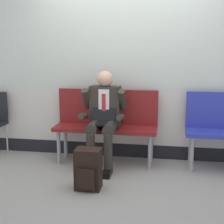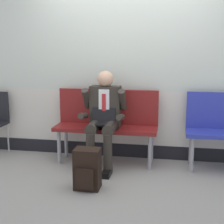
# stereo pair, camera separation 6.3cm
# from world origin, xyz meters

# --- Properties ---
(ground_plane) EXTENTS (18.00, 18.00, 0.00)m
(ground_plane) POSITION_xyz_m (0.00, 0.00, 0.00)
(ground_plane) COLOR gray
(station_wall) EXTENTS (5.49, 0.14, 3.12)m
(station_wall) POSITION_xyz_m (0.00, 0.56, 1.54)
(station_wall) COLOR beige
(station_wall) RESTS_ON ground
(bench_with_person) EXTENTS (1.38, 0.42, 0.99)m
(bench_with_person) POSITION_xyz_m (-0.25, 0.29, 0.58)
(bench_with_person) COLOR maroon
(bench_with_person) RESTS_ON ground
(person_seated) EXTENTS (0.57, 0.70, 1.25)m
(person_seated) POSITION_xyz_m (-0.25, 0.08, 0.67)
(person_seated) COLOR #2D2823
(person_seated) RESTS_ON ground
(backpack) EXTENTS (0.28, 0.25, 0.46)m
(backpack) POSITION_xyz_m (-0.28, -0.67, 0.23)
(backpack) COLOR black
(backpack) RESTS_ON ground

